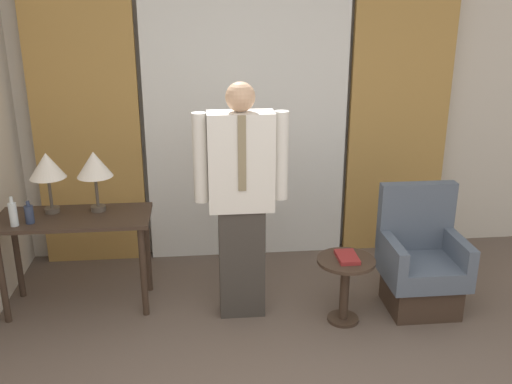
% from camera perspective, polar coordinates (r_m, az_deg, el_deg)
% --- Properties ---
extents(wall_back, '(10.00, 0.06, 2.70)m').
position_cam_1_polar(wall_back, '(5.23, -1.07, 8.11)').
color(wall_back, beige).
rests_on(wall_back, ground_plane).
extents(curtain_sheer_center, '(1.80, 0.06, 2.58)m').
position_cam_1_polar(curtain_sheer_center, '(5.11, -0.95, 7.17)').
color(curtain_sheer_center, white).
rests_on(curtain_sheer_center, ground_plane).
extents(curtain_drape_left, '(0.92, 0.06, 2.58)m').
position_cam_1_polar(curtain_drape_left, '(5.19, -16.60, 6.55)').
color(curtain_drape_left, '#B28442').
rests_on(curtain_drape_left, ground_plane).
extents(curtain_drape_right, '(0.92, 0.06, 2.58)m').
position_cam_1_polar(curtain_drape_right, '(5.41, 14.08, 7.27)').
color(curtain_drape_right, '#B28442').
rests_on(curtain_drape_right, ground_plane).
extents(desk, '(1.15, 0.51, 0.76)m').
position_cam_1_polar(desk, '(4.59, -17.66, -3.79)').
color(desk, '#38281E').
rests_on(desk, ground_plane).
extents(table_lamp_left, '(0.27, 0.27, 0.47)m').
position_cam_1_polar(table_lamp_left, '(4.56, -20.18, 2.34)').
color(table_lamp_left, '#4C4238').
rests_on(table_lamp_left, desk).
extents(table_lamp_right, '(0.27, 0.27, 0.47)m').
position_cam_1_polar(table_lamp_right, '(4.49, -15.87, 2.52)').
color(table_lamp_right, '#4C4238').
rests_on(table_lamp_right, desk).
extents(bottle_near_edge, '(0.06, 0.06, 0.22)m').
position_cam_1_polar(bottle_near_edge, '(4.47, -23.11, -2.02)').
color(bottle_near_edge, silver).
rests_on(bottle_near_edge, desk).
extents(bottle_by_lamp, '(0.06, 0.06, 0.17)m').
position_cam_1_polar(bottle_by_lamp, '(4.49, -21.73, -2.05)').
color(bottle_by_lamp, '#2D3851').
rests_on(bottle_by_lamp, desk).
extents(person, '(0.68, 0.22, 1.79)m').
position_cam_1_polar(person, '(4.15, -1.49, -0.29)').
color(person, '#38332D').
rests_on(person, ground_plane).
extents(armchair, '(0.60, 0.55, 0.97)m').
position_cam_1_polar(armchair, '(4.66, 16.13, -7.10)').
color(armchair, '#38281E').
rests_on(armchair, ground_plane).
extents(side_table, '(0.43, 0.43, 0.51)m').
position_cam_1_polar(side_table, '(4.34, 8.90, -8.60)').
color(side_table, '#38281E').
rests_on(side_table, ground_plane).
extents(book, '(0.15, 0.23, 0.03)m').
position_cam_1_polar(book, '(4.26, 9.10, -6.44)').
color(book, maroon).
rests_on(book, side_table).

